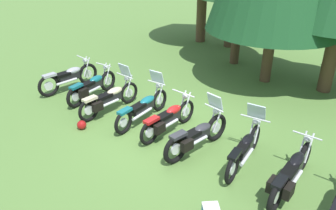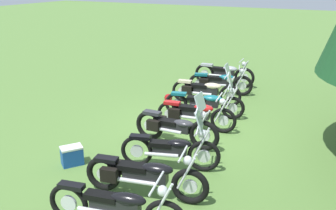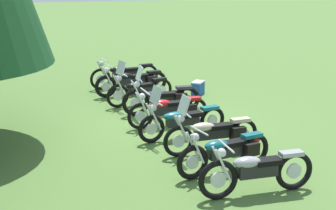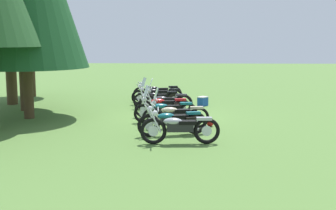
{
  "view_description": "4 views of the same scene",
  "coord_description": "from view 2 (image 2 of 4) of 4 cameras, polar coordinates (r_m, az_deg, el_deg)",
  "views": [
    {
      "loc": [
        6.05,
        -5.22,
        5.02
      ],
      "look_at": [
        -0.14,
        0.14,
        0.82
      ],
      "focal_mm": 36.79,
      "sensor_mm": 36.0,
      "label": 1
    },
    {
      "loc": [
        8.62,
        3.75,
        3.96
      ],
      "look_at": [
        0.74,
        -0.3,
        0.88
      ],
      "focal_mm": 40.15,
      "sensor_mm": 36.0,
      "label": 2
    },
    {
      "loc": [
        -13.16,
        2.89,
        4.28
      ],
      "look_at": [
        0.04,
        0.09,
        0.54
      ],
      "focal_mm": 57.8,
      "sensor_mm": 36.0,
      "label": 3
    },
    {
      "loc": [
        -16.8,
        -0.84,
        2.94
      ],
      "look_at": [
        -0.91,
        -0.11,
        0.6
      ],
      "focal_mm": 47.23,
      "sensor_mm": 36.0,
      "label": 4
    }
  ],
  "objects": [
    {
      "name": "motorcycle_0",
      "position": [
        14.23,
        8.58,
        4.8
      ],
      "size": [
        0.71,
        2.28,
        1.03
      ],
      "rotation": [
        0.0,
        0.0,
        1.64
      ],
      "color": "black",
      "rests_on": "ground_plane"
    },
    {
      "name": "motorcycle_4",
      "position": [
        10.06,
        4.02,
        -1.24
      ],
      "size": [
        0.81,
        2.18,
        1.0
      ],
      "rotation": [
        0.0,
        0.0,
        1.71
      ],
      "color": "black",
      "rests_on": "ground_plane"
    },
    {
      "name": "picnic_cooler",
      "position": [
        8.56,
        -14.37,
        -7.44
      ],
      "size": [
        0.55,
        0.52,
        0.42
      ],
      "color": "#19479E",
      "rests_on": "ground_plane"
    },
    {
      "name": "motorcycle_7",
      "position": [
        7.08,
        -3.79,
        -10.56
      ],
      "size": [
        0.86,
        2.38,
        1.01
      ],
      "rotation": [
        0.0,
        0.0,
        1.77
      ],
      "color": "black",
      "rests_on": "ground_plane"
    },
    {
      "name": "motorcycle_2",
      "position": [
        12.09,
        5.66,
        2.33
      ],
      "size": [
        0.78,
        2.27,
        1.36
      ],
      "rotation": [
        0.0,
        0.0,
        1.7
      ],
      "color": "black",
      "rests_on": "ground_plane"
    },
    {
      "name": "motorcycle_5",
      "position": [
        9.12,
        1.07,
        -3.32
      ],
      "size": [
        0.6,
        2.22,
        1.39
      ],
      "rotation": [
        0.0,
        0.0,
        1.6
      ],
      "color": "black",
      "rests_on": "ground_plane"
    },
    {
      "name": "motorcycle_1",
      "position": [
        13.12,
        7.79,
        3.49
      ],
      "size": [
        0.92,
        2.16,
        1.01
      ],
      "rotation": [
        0.0,
        0.0,
        1.86
      ],
      "color": "black",
      "rests_on": "ground_plane"
    },
    {
      "name": "motorcycle_8",
      "position": [
        6.27,
        -7.83,
        -14.96
      ],
      "size": [
        0.77,
        2.37,
        1.01
      ],
      "rotation": [
        0.0,
        0.0,
        1.77
      ],
      "color": "black",
      "rests_on": "ground_plane"
    },
    {
      "name": "motorcycle_6",
      "position": [
        8.01,
        0.52,
        -6.67
      ],
      "size": [
        0.9,
        2.08,
        1.36
      ],
      "rotation": [
        0.0,
        0.0,
        1.88
      ],
      "color": "black",
      "rests_on": "ground_plane"
    },
    {
      "name": "dropped_helmet",
      "position": [
        12.33,
        0.04,
        1.09
      ],
      "size": [
        0.26,
        0.26,
        0.26
      ],
      "primitive_type": "sphere",
      "color": "maroon",
      "rests_on": "ground_plane"
    },
    {
      "name": "motorcycle_3",
      "position": [
        10.95,
        5.7,
        0.44
      ],
      "size": [
        0.82,
        2.3,
        1.35
      ],
      "rotation": [
        0.0,
        0.0,
        1.82
      ],
      "color": "black",
      "rests_on": "ground_plane"
    },
    {
      "name": "ground_plane",
      "position": [
        10.2,
        3.43,
        -3.71
      ],
      "size": [
        80.0,
        80.0,
        0.0
      ],
      "primitive_type": "plane",
      "color": "#547A38"
    }
  ]
}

